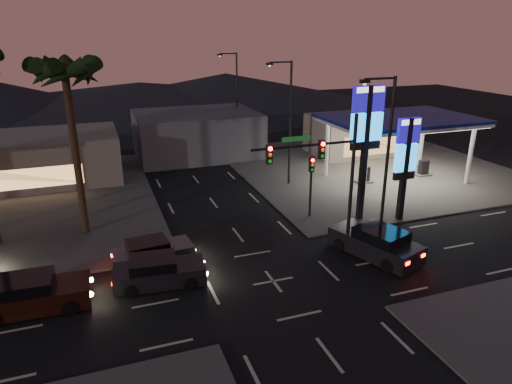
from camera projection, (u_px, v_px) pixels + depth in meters
name	position (u px, v px, depth m)	size (l,w,h in m)	color
ground	(273.00, 281.00, 23.49)	(140.00, 140.00, 0.00)	black
corner_lot_ne	(368.00, 167.00, 42.75)	(24.00, 24.00, 0.12)	#47443F
gas_station	(400.00, 122.00, 37.52)	(12.20, 8.20, 5.47)	silver
convenience_store	(359.00, 134.00, 47.17)	(10.00, 6.00, 4.00)	#726B5B
pylon_sign_tall	(366.00, 127.00, 28.92)	(2.20, 0.35, 9.00)	black
pylon_sign_short	(406.00, 154.00, 29.42)	(1.60, 0.35, 7.00)	black
traffic_signal_mast	(325.00, 167.00, 24.69)	(6.10, 0.39, 8.00)	black
pedestal_signal	(311.00, 177.00, 30.45)	(0.32, 0.39, 4.30)	black
streetlight_near	(384.00, 157.00, 24.62)	(2.14, 0.25, 10.00)	black
streetlight_mid	(288.00, 117.00, 36.14)	(2.14, 0.25, 10.00)	black
streetlight_far	(235.00, 94.00, 48.54)	(2.14, 0.25, 10.00)	black
palm_a	(66.00, 82.00, 25.86)	(4.41, 4.41, 10.86)	black
building_far_west	(18.00, 160.00, 37.83)	(16.00, 8.00, 4.00)	#726B5B
building_far_mid	(197.00, 134.00, 46.42)	(12.00, 9.00, 4.40)	#4C4C51
hill_right	(226.00, 88.00, 80.59)	(50.00, 50.00, 5.00)	black
hill_center	(139.00, 95.00, 75.97)	(60.00, 60.00, 4.00)	black
car_lane_a_front	(158.00, 272.00, 22.99)	(4.80, 2.36, 1.52)	black
car_lane_a_mid	(32.00, 295.00, 20.90)	(5.13, 2.29, 1.65)	black
car_lane_b_front	(152.00, 253.00, 25.03)	(4.52, 2.23, 1.43)	#545456
suv_station	(376.00, 243.00, 25.84)	(3.77, 5.65, 1.75)	black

